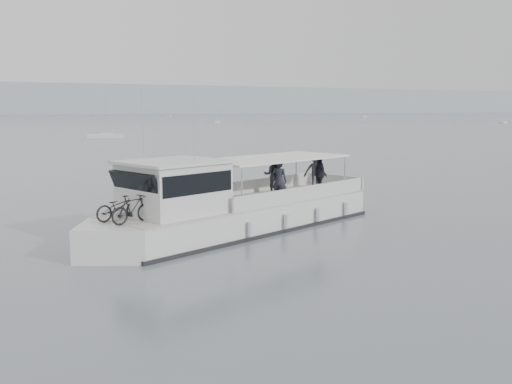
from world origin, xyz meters
name	(u,v)px	position (x,y,z in m)	size (l,w,h in m)	color
ground	(345,230)	(0.00, 0.00, 0.00)	(1400.00, 1400.00, 0.00)	#555D64
tour_boat	(224,210)	(-4.93, 1.73, 1.03)	(14.64, 7.92, 6.25)	silver
moored_fleet	(43,124)	(5.75, 175.04, 0.36)	(386.56, 344.93, 10.29)	silver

